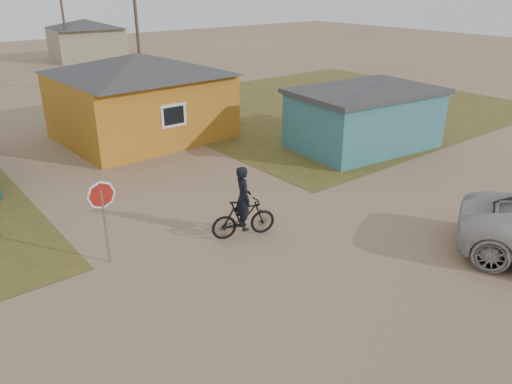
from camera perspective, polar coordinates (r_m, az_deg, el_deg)
ground at (r=12.69m, az=6.43°, el=-10.29°), size 120.00×120.00×0.00m
grass_ne at (r=30.51m, az=8.09°, el=9.78°), size 20.00×18.00×0.00m
house_yellow at (r=24.15m, az=-13.10°, el=10.74°), size 7.72×6.76×3.90m
shed_turquoise at (r=22.76m, az=12.23°, el=8.27°), size 6.71×4.93×2.60m
house_beige_east at (r=50.79m, az=-18.82°, el=16.26°), size 6.95×6.05×3.60m
utility_pole_near at (r=32.70m, az=-13.44°, el=17.64°), size 1.40×0.20×8.00m
utility_pole_far at (r=47.89m, az=-21.20°, el=18.36°), size 1.40×0.20×8.00m
stop_sign at (r=13.26m, az=-17.14°, el=-1.22°), size 0.72×0.33×2.33m
cyclist at (r=14.39m, az=-1.45°, el=-2.25°), size 1.99×1.14×2.17m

